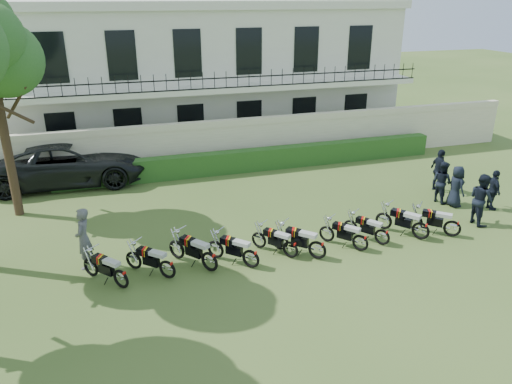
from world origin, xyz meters
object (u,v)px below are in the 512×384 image
(motorcycle_3, at_px, (251,254))
(motorcycle_9, at_px, (453,225))
(suv, at_px, (68,163))
(officer_5, at_px, (439,170))
(motorcycle_0, at_px, (121,275))
(officer_1, at_px, (481,199))
(officer_2, at_px, (493,190))
(motorcycle_2, at_px, (209,257))
(motorcycle_1, at_px, (167,265))
(motorcycle_4, at_px, (291,246))
(motorcycle_6, at_px, (361,239))
(officer_3, at_px, (456,186))
(motorcycle_5, at_px, (318,246))
(motorcycle_8, at_px, (421,227))
(motorcycle_7, at_px, (383,233))
(officer_4, at_px, (442,182))
(inspector, at_px, (84,239))

(motorcycle_3, xyz_separation_m, motorcycle_9, (7.10, -0.04, -0.00))
(suv, height_order, officer_5, suv)
(motorcycle_0, relative_size, suv, 0.21)
(motorcycle_9, relative_size, officer_1, 0.75)
(motorcycle_9, relative_size, officer_2, 0.89)
(motorcycle_2, relative_size, officer_2, 1.01)
(suv, xyz_separation_m, officer_1, (14.13, -8.72, 0.01))
(officer_2, distance_m, officer_5, 2.41)
(motorcycle_0, bearing_deg, motorcycle_1, -35.12)
(officer_5, bearing_deg, motorcycle_0, 109.37)
(officer_5, bearing_deg, motorcycle_4, 117.39)
(suv, distance_m, officer_2, 17.34)
(motorcycle_6, distance_m, officer_5, 6.81)
(officer_1, distance_m, officer_3, 1.61)
(motorcycle_0, xyz_separation_m, motorcycle_6, (7.43, -0.03, -0.01))
(motorcycle_5, distance_m, suv, 12.09)
(suv, bearing_deg, motorcycle_8, -126.88)
(motorcycle_0, xyz_separation_m, motorcycle_1, (1.31, 0.13, -0.00))
(motorcycle_1, height_order, motorcycle_7, motorcycle_1)
(motorcycle_3, height_order, motorcycle_7, motorcycle_3)
(motorcycle_2, relative_size, motorcycle_9, 1.14)
(motorcycle_4, xyz_separation_m, officer_4, (7.31, 2.51, 0.40))
(motorcycle_4, xyz_separation_m, officer_2, (8.69, 1.27, 0.36))
(motorcycle_3, bearing_deg, motorcycle_0, 135.78)
(motorcycle_6, height_order, officer_5, officer_5)
(motorcycle_2, distance_m, inspector, 3.78)
(motorcycle_2, relative_size, officer_4, 0.96)
(motorcycle_3, bearing_deg, officer_5, -22.02)
(motorcycle_2, distance_m, motorcycle_9, 8.33)
(motorcycle_1, height_order, officer_3, officer_3)
(motorcycle_7, bearing_deg, motorcycle_6, 155.85)
(motorcycle_3, bearing_deg, officer_1, -40.16)
(motorcycle_3, xyz_separation_m, motorcycle_7, (4.53, 0.13, -0.03))
(officer_5, bearing_deg, motorcycle_2, 112.21)
(motorcycle_3, xyz_separation_m, officer_1, (8.70, 0.61, 0.48))
(motorcycle_5, relative_size, motorcycle_9, 1.01)
(motorcycle_2, relative_size, officer_5, 0.89)
(motorcycle_6, xyz_separation_m, officer_2, (6.39, 1.52, 0.36))
(officer_2, height_order, officer_3, officer_3)
(motorcycle_8, bearing_deg, motorcycle_7, 142.83)
(motorcycle_5, height_order, officer_3, officer_3)
(motorcycle_7, xyz_separation_m, officer_4, (4.14, 2.60, 0.41))
(motorcycle_3, bearing_deg, motorcycle_9, -44.52)
(motorcycle_2, relative_size, motorcycle_7, 1.10)
(motorcycle_5, relative_size, motorcycle_8, 0.88)
(officer_4, relative_size, officer_5, 0.93)
(suv, distance_m, inspector, 7.82)
(motorcycle_5, bearing_deg, motorcycle_9, -43.25)
(suv, bearing_deg, motorcycle_6, -133.70)
(motorcycle_8, bearing_deg, motorcycle_5, 147.26)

